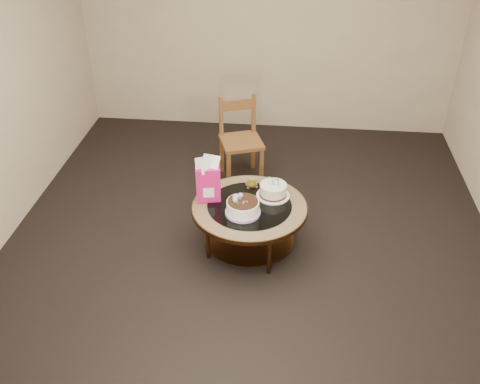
# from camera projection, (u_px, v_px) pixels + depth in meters

# --- Properties ---
(ground) EXTENTS (5.00, 5.00, 0.00)m
(ground) POSITION_uv_depth(u_px,v_px,m) (249.00, 246.00, 4.91)
(ground) COLOR black
(ground) RESTS_ON ground
(room_walls) EXTENTS (4.52, 5.02, 2.61)m
(room_walls) POSITION_uv_depth(u_px,v_px,m) (251.00, 88.00, 4.06)
(room_walls) COLOR tan
(room_walls) RESTS_ON ground
(coffee_table) EXTENTS (1.02, 1.02, 0.46)m
(coffee_table) POSITION_uv_depth(u_px,v_px,m) (249.00, 212.00, 4.70)
(coffee_table) COLOR #523017
(coffee_table) RESTS_ON ground
(decorated_cake) EXTENTS (0.30, 0.30, 0.18)m
(decorated_cake) POSITION_uv_depth(u_px,v_px,m) (243.00, 208.00, 4.52)
(decorated_cake) COLOR #B395D2
(decorated_cake) RESTS_ON coffee_table
(cream_cake) EXTENTS (0.30, 0.30, 0.19)m
(cream_cake) POSITION_uv_depth(u_px,v_px,m) (273.00, 191.00, 4.74)
(cream_cake) COLOR white
(cream_cake) RESTS_ON coffee_table
(gift_bag) EXTENTS (0.23, 0.18, 0.42)m
(gift_bag) POSITION_uv_depth(u_px,v_px,m) (208.00, 179.00, 4.62)
(gift_bag) COLOR #EF1671
(gift_bag) RESTS_ON coffee_table
(pillar_candle) EXTENTS (0.12, 0.12, 0.09)m
(pillar_candle) POSITION_uv_depth(u_px,v_px,m) (251.00, 183.00, 4.90)
(pillar_candle) COLOR #DAC65A
(pillar_candle) RESTS_ON coffee_table
(dining_chair) EXTENTS (0.53, 0.53, 0.90)m
(dining_chair) POSITION_uv_depth(u_px,v_px,m) (240.00, 139.00, 5.68)
(dining_chair) COLOR brown
(dining_chair) RESTS_ON ground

